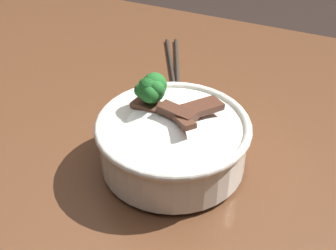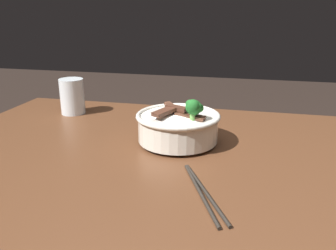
% 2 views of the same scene
% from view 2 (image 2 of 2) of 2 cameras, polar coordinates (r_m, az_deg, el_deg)
% --- Properties ---
extents(dining_table, '(1.52, 0.85, 0.77)m').
position_cam_2_polar(dining_table, '(0.87, 8.53, -10.31)').
color(dining_table, '#56331E').
rests_on(dining_table, ground).
extents(rice_bowl, '(0.22, 0.22, 0.13)m').
position_cam_2_polar(rice_bowl, '(0.90, 1.71, 0.05)').
color(rice_bowl, silver).
rests_on(rice_bowl, dining_table).
extents(drinking_glass, '(0.08, 0.08, 0.12)m').
position_cam_2_polar(drinking_glass, '(1.21, -15.46, 4.20)').
color(drinking_glass, white).
rests_on(drinking_glass, dining_table).
extents(chopsticks_pair, '(0.12, 0.22, 0.01)m').
position_cam_2_polar(chopsticks_pair, '(0.68, 5.75, -10.94)').
color(chopsticks_pair, '#28231E').
rests_on(chopsticks_pair, dining_table).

